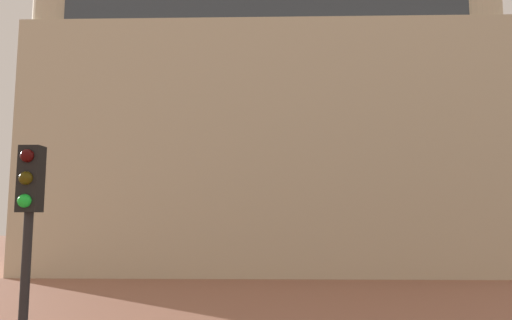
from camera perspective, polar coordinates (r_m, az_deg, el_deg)
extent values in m
cube|color=beige|center=(30.59, 1.15, 0.52)|extent=(28.19, 10.72, 14.56)
cube|color=#38424C|center=(32.75, 1.12, 15.40)|extent=(25.94, 9.87, 2.40)
cube|color=beige|center=(32.14, 4.47, 12.32)|extent=(4.50, 4.50, 27.80)
cylinder|color=beige|center=(29.84, -23.92, 3.91)|extent=(2.80, 2.80, 17.27)
cylinder|color=beige|center=(29.81, 26.20, 4.93)|extent=(2.80, 2.80, 18.18)
cube|color=black|center=(6.94, -26.07, -2.11)|extent=(0.28, 0.24, 0.90)
sphere|color=#390606|center=(6.86, -26.44, 0.48)|extent=(0.18, 0.18, 0.18)
sphere|color=#3C3306|center=(6.83, -26.57, -2.02)|extent=(0.18, 0.18, 0.18)
sphere|color=green|center=(6.82, -26.70, -4.53)|extent=(0.18, 0.18, 0.18)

